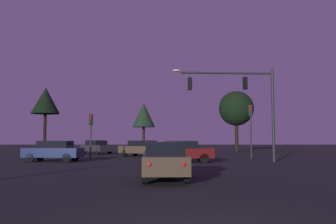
% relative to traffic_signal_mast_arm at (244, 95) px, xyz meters
% --- Properties ---
extents(ground_plane, '(168.00, 168.00, 0.00)m').
position_rel_traffic_signal_mast_arm_xyz_m(ground_plane, '(-4.95, 5.13, -4.83)').
color(ground_plane, black).
rests_on(ground_plane, ground).
extents(traffic_signal_mast_arm, '(7.36, 0.66, 6.85)m').
position_rel_traffic_signal_mast_arm_xyz_m(traffic_signal_mast_arm, '(0.00, 0.00, 0.00)').
color(traffic_signal_mast_arm, '#232326').
rests_on(traffic_signal_mast_arm, ground).
extents(traffic_light_corner_left, '(0.31, 0.36, 3.71)m').
position_rel_traffic_signal_mast_arm_xyz_m(traffic_light_corner_left, '(-11.75, 3.57, -2.18)').
color(traffic_light_corner_left, '#232326').
rests_on(traffic_light_corner_left, ground).
extents(traffic_light_corner_right, '(0.37, 0.39, 4.50)m').
position_rel_traffic_signal_mast_arm_xyz_m(traffic_light_corner_right, '(1.45, 4.10, -1.65)').
color(traffic_light_corner_right, '#232326').
rests_on(traffic_light_corner_right, ground).
extents(car_nearside_lane, '(1.92, 4.64, 1.52)m').
position_rel_traffic_signal_mast_arm_xyz_m(car_nearside_lane, '(-5.59, -10.88, -4.03)').
color(car_nearside_lane, '#473828').
rests_on(car_nearside_lane, ground).
extents(car_crossing_left, '(4.35, 2.05, 1.52)m').
position_rel_traffic_signal_mast_arm_xyz_m(car_crossing_left, '(-4.40, -0.06, -4.03)').
color(car_crossing_left, '#4C0F0F').
rests_on(car_crossing_left, ground).
extents(car_crossing_right, '(4.32, 2.19, 1.52)m').
position_rel_traffic_signal_mast_arm_xyz_m(car_crossing_right, '(-13.85, 0.86, -4.03)').
color(car_crossing_right, '#0F1947').
rests_on(car_crossing_right, ground).
extents(car_far_lane, '(4.56, 3.97, 1.52)m').
position_rel_traffic_signal_mast_arm_xyz_m(car_far_lane, '(-7.97, 8.53, -4.03)').
color(car_far_lane, '#473828').
rests_on(car_far_lane, ground).
extents(car_parked_lot, '(4.05, 4.06, 1.52)m').
position_rel_traffic_signal_mast_arm_xyz_m(car_parked_lot, '(-13.39, 14.29, -4.03)').
color(car_parked_lot, '#232328').
rests_on(car_parked_lot, ground).
extents(tree_behind_sign, '(3.05, 3.05, 6.50)m').
position_rel_traffic_signal_mast_arm_xyz_m(tree_behind_sign, '(-8.71, 22.17, 0.03)').
color(tree_behind_sign, black).
rests_on(tree_behind_sign, ground).
extents(tree_left_far, '(2.95, 2.95, 7.07)m').
position_rel_traffic_signal_mast_arm_xyz_m(tree_left_far, '(-18.31, 11.66, 0.80)').
color(tree_left_far, black).
rests_on(tree_left_far, ground).
extents(tree_center_horizon, '(4.58, 4.58, 8.01)m').
position_rel_traffic_signal_mast_arm_xyz_m(tree_center_horizon, '(3.58, 21.31, 0.86)').
color(tree_center_horizon, black).
rests_on(tree_center_horizon, ground).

